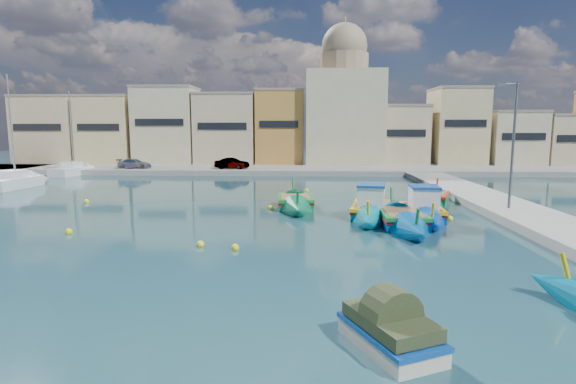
% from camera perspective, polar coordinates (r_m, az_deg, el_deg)
% --- Properties ---
extents(ground, '(160.00, 160.00, 0.00)m').
position_cam_1_polar(ground, '(22.79, -10.82, -5.58)').
color(ground, '#15323F').
rests_on(ground, ground).
extents(east_quay, '(4.00, 70.00, 0.50)m').
position_cam_1_polar(east_quay, '(25.57, 32.60, -4.66)').
color(east_quay, gray).
rests_on(east_quay, ground).
extents(north_quay, '(80.00, 8.00, 0.60)m').
position_cam_1_polar(north_quay, '(54.02, -3.05, 2.79)').
color(north_quay, gray).
rests_on(north_quay, ground).
extents(north_townhouses, '(83.20, 7.87, 10.19)m').
position_cam_1_polar(north_townhouses, '(60.91, 3.91, 7.82)').
color(north_townhouses, tan).
rests_on(north_townhouses, ground).
extents(church_block, '(10.00, 10.00, 19.10)m').
position_cam_1_polar(church_block, '(61.79, 7.07, 10.94)').
color(church_block, '#C1B690').
rests_on(church_block, ground).
extents(quay_street_lamp, '(1.18, 0.16, 8.00)m').
position_cam_1_polar(quay_street_lamp, '(30.15, 26.58, 5.37)').
color(quay_street_lamp, '#595B60').
rests_on(quay_street_lamp, ground).
extents(parked_cars, '(15.54, 2.27, 1.29)m').
position_cam_1_polar(parked_cars, '(53.70, -11.14, 3.59)').
color(parked_cars, '#4C1919').
rests_on(parked_cars, north_quay).
extents(luzzu_turquoise_cabin, '(4.03, 10.17, 3.19)m').
position_cam_1_polar(luzzu_turquoise_cabin, '(27.69, 10.55, -2.31)').
color(luzzu_turquoise_cabin, '#0081A0').
rests_on(luzzu_turquoise_cabin, ground).
extents(luzzu_blue_cabin, '(2.82, 8.98, 3.13)m').
position_cam_1_polar(luzzu_blue_cabin, '(27.63, 16.63, -2.55)').
color(luzzu_blue_cabin, '#003DAD').
rests_on(luzzu_blue_cabin, ground).
extents(luzzu_cyan_mid, '(5.08, 8.80, 2.56)m').
position_cam_1_polar(luzzu_cyan_mid, '(33.68, 17.81, -0.91)').
color(luzzu_cyan_mid, '#0A7345').
rests_on(luzzu_cyan_mid, ground).
extents(luzzu_green, '(2.88, 8.84, 2.74)m').
position_cam_1_polar(luzzu_green, '(30.28, 0.91, -1.46)').
color(luzzu_green, '#0A714C').
rests_on(luzzu_green, ground).
extents(luzzu_blue_south, '(2.40, 9.91, 2.86)m').
position_cam_1_polar(luzzu_blue_south, '(25.62, 14.27, -3.47)').
color(luzzu_blue_south, '#00549E').
rests_on(luzzu_blue_south, ground).
extents(tender_near, '(2.49, 3.11, 1.35)m').
position_cam_1_polar(tender_near, '(11.73, 12.87, -16.95)').
color(tender_near, beige).
rests_on(tender_near, ground).
extents(yacht_north, '(3.18, 7.85, 10.19)m').
position_cam_1_polar(yacht_north, '(57.95, -24.81, 2.51)').
color(yacht_north, white).
rests_on(yacht_north, ground).
extents(yacht_midnorth, '(2.90, 7.76, 10.78)m').
position_cam_1_polar(yacht_midnorth, '(48.17, -30.34, 1.18)').
color(yacht_midnorth, white).
rests_on(yacht_midnorth, ground).
extents(mooring_buoys, '(24.57, 18.66, 0.36)m').
position_cam_1_polar(mooring_buoys, '(27.26, -6.66, -3.05)').
color(mooring_buoys, '#FEFF1A').
rests_on(mooring_buoys, ground).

